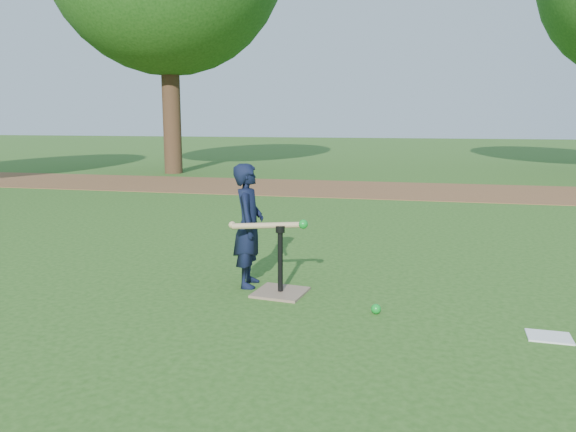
# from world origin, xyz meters

# --- Properties ---
(ground) EXTENTS (80.00, 80.00, 0.00)m
(ground) POSITION_xyz_m (0.00, 0.00, 0.00)
(ground) COLOR #285116
(ground) RESTS_ON ground
(dirt_strip) EXTENTS (24.00, 3.00, 0.01)m
(dirt_strip) POSITION_xyz_m (0.00, 7.50, 0.01)
(dirt_strip) COLOR brown
(dirt_strip) RESTS_ON ground
(child) EXTENTS (0.33, 0.45, 1.14)m
(child) POSITION_xyz_m (-0.74, 0.11, 0.57)
(child) COLOR black
(child) RESTS_ON ground
(wiffle_ball_ground) EXTENTS (0.08, 0.08, 0.08)m
(wiffle_ball_ground) POSITION_xyz_m (0.47, -0.40, 0.04)
(wiffle_ball_ground) COLOR #0D9324
(wiffle_ball_ground) RESTS_ON ground
(clipboard) EXTENTS (0.31, 0.24, 0.01)m
(clipboard) POSITION_xyz_m (1.71, -0.62, 0.01)
(clipboard) COLOR white
(clipboard) RESTS_ON ground
(batting_tee) EXTENTS (0.48, 0.48, 0.61)m
(batting_tee) POSITION_xyz_m (-0.40, -0.07, 0.11)
(batting_tee) COLOR #886D56
(batting_tee) RESTS_ON ground
(swing_action) EXTENTS (0.70, 0.26, 0.10)m
(swing_action) POSITION_xyz_m (-0.48, -0.09, 0.62)
(swing_action) COLOR tan
(swing_action) RESTS_ON ground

